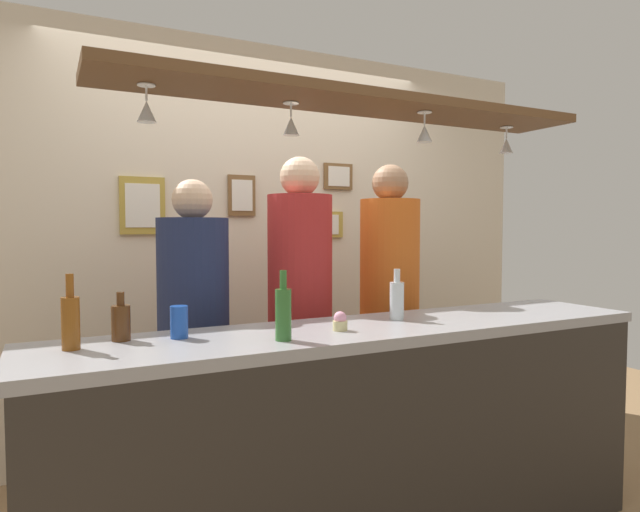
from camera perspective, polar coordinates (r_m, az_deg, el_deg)
The scene contains 20 objects.
back_wall at distance 3.61m, azimuth -7.17°, elevation 1.27°, with size 4.40×0.06×2.60m, color beige.
bar_counter at distance 2.29m, azimuth 7.09°, elevation -15.78°, with size 2.70×0.55×0.99m.
overhead_glass_rack at distance 2.40m, azimuth 4.48°, elevation 15.78°, with size 2.20×0.36×0.04m, color brown.
hanging_wineglass_far_left at distance 2.10m, azimuth -17.71°, elevation 14.35°, with size 0.07×0.07×0.13m.
hanging_wineglass_left at distance 2.29m, azimuth -3.06°, elevation 13.54°, with size 0.07×0.07×0.13m.
hanging_wineglass_center_left at distance 2.50m, azimuth 10.89°, elevation 12.58°, with size 0.07×0.07×0.13m.
hanging_wineglass_center at distance 2.97m, azimuth 18.93°, elevation 10.95°, with size 0.07×0.07×0.13m.
person_left_navy_shirt at distance 2.70m, azimuth -13.09°, elevation -6.08°, with size 0.34×0.34×1.64m.
person_middle_red_shirt at distance 2.87m, azimuth -2.11°, elevation -3.63°, with size 0.34×0.34×1.78m.
person_right_orange_shirt at distance 3.15m, azimuth 7.29°, elevation -3.20°, with size 0.34×0.34×1.77m.
bottle_beer_amber_tall at distance 2.04m, azimuth -24.67°, elevation -6.17°, with size 0.06×0.06×0.26m.
bottle_beer_green_import at distance 2.01m, azimuth -3.86°, elevation -5.94°, with size 0.06×0.06×0.26m.
bottle_soda_clear at distance 2.48m, azimuth 8.05°, elevation -4.53°, with size 0.06×0.06×0.23m.
bottle_beer_brown_stubby at distance 2.14m, azimuth -20.14°, elevation -6.47°, with size 0.07×0.07×0.18m.
drink_can at distance 2.12m, azimuth -14.54°, elevation -6.72°, with size 0.07×0.07×0.12m, color #1E4CB2.
cupcake at distance 2.21m, azimuth 2.12°, elevation -6.90°, with size 0.06×0.06×0.08m.
picture_frame_lower_pair at distance 3.77m, azimuth 0.35°, elevation 3.32°, with size 0.30×0.02×0.18m.
picture_frame_caricature at distance 3.40m, azimuth -18.10°, elevation 5.04°, with size 0.26×0.02×0.34m.
picture_frame_crest at distance 3.55m, azimuth -8.20°, elevation 6.30°, with size 0.18×0.02×0.26m.
picture_frame_upper_small at distance 3.84m, azimuth 1.93°, elevation 8.33°, with size 0.22×0.02×0.18m.
Camera 1 is at (-1.21, -2.30, 1.41)m, focal length 30.54 mm.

